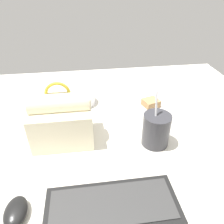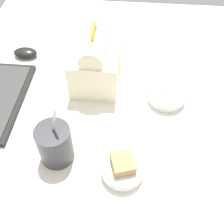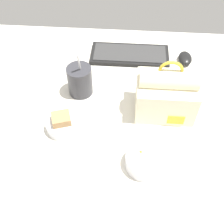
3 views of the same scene
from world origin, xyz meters
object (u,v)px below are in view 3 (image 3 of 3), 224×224
lunch_bag (166,93)px  bento_bowl_sandwich (62,124)px  computer_mouse (185,58)px  keyboard (130,55)px  bento_bowl_snacks (145,160)px  soup_cup (80,80)px

lunch_bag → bento_bowl_sandwich: lunch_bag is taller
bento_bowl_sandwich → computer_mouse: (44.89, 39.19, -0.80)cm
keyboard → computer_mouse: bearing=-3.5°
lunch_bag → bento_bowl_snacks: lunch_bag is taller
keyboard → lunch_bag: lunch_bag is taller
keyboard → bento_bowl_sandwich: bento_bowl_sandwich is taller
bento_bowl_snacks → computer_mouse: bearing=71.7°
bento_bowl_sandwich → keyboard: bearing=62.1°
soup_cup → computer_mouse: (41.31, 21.20, -4.35)cm
lunch_bag → bento_bowl_snacks: 25.07cm
soup_cup → computer_mouse: bearing=27.2°
lunch_bag → bento_bowl_sandwich: 36.82cm
keyboard → soup_cup: (-17.89, -22.61, 4.96)cm
keyboard → bento_bowl_snacks: 53.18cm
keyboard → soup_cup: 29.26cm
soup_cup → keyboard: bearing=51.7°
bento_bowl_snacks → computer_mouse: bento_bowl_snacks is taller
lunch_bag → bento_bowl_sandwich: bearing=-161.9°
lunch_bag → bento_bowl_sandwich: size_ratio=2.02×
keyboard → computer_mouse: computer_mouse is taller
bento_bowl_snacks → bento_bowl_sandwich: bearing=156.4°
bento_bowl_snacks → lunch_bag: bearing=74.1°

